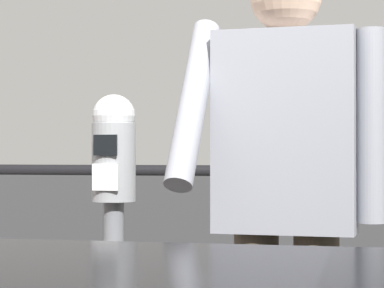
# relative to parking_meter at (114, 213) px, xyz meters

# --- Properties ---
(parking_meter) EXTENTS (0.15, 0.16, 1.35)m
(parking_meter) POSITION_rel_parking_meter_xyz_m (0.00, 0.00, 0.00)
(parking_meter) COLOR slate
(parking_meter) RESTS_ON sidewalk_curb
(pedestrian_at_meter) EXTENTS (0.66, 0.47, 1.79)m
(pedestrian_at_meter) POSITION_rel_parking_meter_xyz_m (0.59, 0.04, 0.09)
(pedestrian_at_meter) COLOR brown
(pedestrian_at_meter) RESTS_ON sidewalk_curb
(background_railing) EXTENTS (24.06, 0.06, 1.09)m
(background_railing) POSITION_rel_parking_meter_xyz_m (0.36, 1.72, -0.17)
(background_railing) COLOR black
(background_railing) RESTS_ON sidewalk_curb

